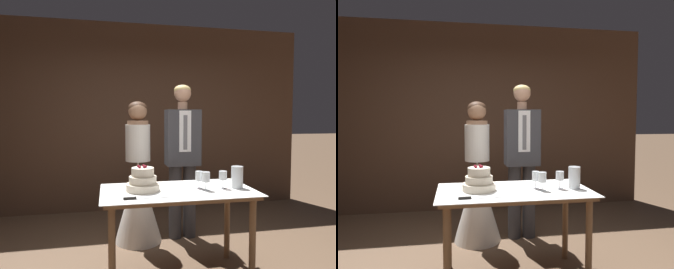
{
  "view_description": "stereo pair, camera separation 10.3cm",
  "coord_description": "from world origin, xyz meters",
  "views": [
    {
      "loc": [
        -0.47,
        -2.19,
        1.43
      ],
      "look_at": [
        0.13,
        0.75,
        1.25
      ],
      "focal_mm": 32.0,
      "sensor_mm": 36.0,
      "label": 1
    },
    {
      "loc": [
        -0.37,
        -2.21,
        1.43
      ],
      "look_at": [
        0.13,
        0.75,
        1.25
      ],
      "focal_mm": 32.0,
      "sensor_mm": 36.0,
      "label": 2
    }
  ],
  "objects": [
    {
      "name": "wall_back",
      "position": [
        0.0,
        2.44,
        1.41
      ],
      "size": [
        5.23,
        0.12,
        2.83
      ],
      "primitive_type": "cube",
      "color": "#513828",
      "rests_on": "ground_plane"
    },
    {
      "name": "cake_table",
      "position": [
        0.13,
        0.32,
        0.69
      ],
      "size": [
        1.33,
        0.72,
        0.79
      ],
      "color": "brown",
      "rests_on": "ground_plane"
    },
    {
      "name": "tiered_cake",
      "position": [
        -0.18,
        0.35,
        0.87
      ],
      "size": [
        0.29,
        0.29,
        0.22
      ],
      "color": "beige",
      "rests_on": "cake_table"
    },
    {
      "name": "cake_knife",
      "position": [
        -0.23,
        0.09,
        0.8
      ],
      "size": [
        0.41,
        0.03,
        0.02
      ],
      "rotation": [
        0.0,
        0.0,
        0.03
      ],
      "color": "silver",
      "rests_on": "cake_table"
    },
    {
      "name": "wine_glass_near",
      "position": [
        0.33,
        0.33,
        0.89
      ],
      "size": [
        0.06,
        0.06,
        0.15
      ],
      "color": "silver",
      "rests_on": "cake_table"
    },
    {
      "name": "wine_glass_middle",
      "position": [
        0.36,
        0.25,
        0.9
      ],
      "size": [
        0.07,
        0.07,
        0.16
      ],
      "color": "silver",
      "rests_on": "cake_table"
    },
    {
      "name": "wine_glass_far",
      "position": [
        0.53,
        0.29,
        0.9
      ],
      "size": [
        0.07,
        0.07,
        0.16
      ],
      "color": "silver",
      "rests_on": "cake_table"
    },
    {
      "name": "hurricane_candle",
      "position": [
        0.66,
        0.28,
        0.88
      ],
      "size": [
        0.1,
        0.1,
        0.2
      ],
      "color": "silver",
      "rests_on": "cake_table"
    },
    {
      "name": "bride",
      "position": [
        -0.13,
        1.19,
        0.59
      ],
      "size": [
        0.54,
        0.54,
        1.6
      ],
      "color": "white",
      "rests_on": "ground_plane"
    },
    {
      "name": "groom",
      "position": [
        0.39,
        1.19,
        0.99
      ],
      "size": [
        0.39,
        0.25,
        1.8
      ],
      "color": "#38383D",
      "rests_on": "ground_plane"
    }
  ]
}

